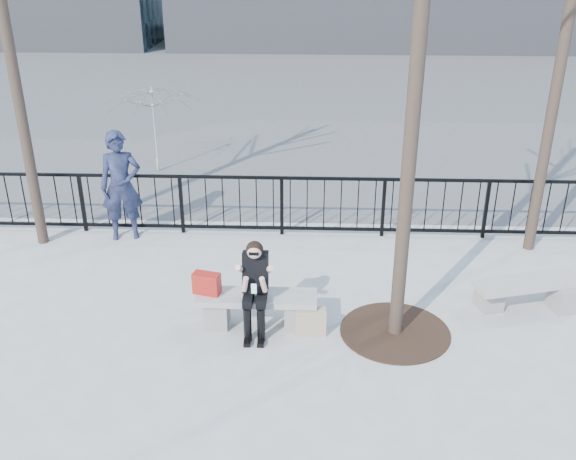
{
  "coord_description": "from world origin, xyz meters",
  "views": [
    {
      "loc": [
        0.74,
        -7.52,
        4.96
      ],
      "look_at": [
        0.4,
        0.8,
        1.1
      ],
      "focal_mm": 40.0,
      "sensor_mm": 36.0,
      "label": 1
    }
  ],
  "objects_px": {
    "bench_main": "(257,307)",
    "seated_woman": "(255,289)",
    "bench_second": "(527,291)",
    "standing_man": "(121,186)"
  },
  "relations": [
    {
      "from": "bench_main",
      "to": "standing_man",
      "type": "relative_size",
      "value": 0.84
    },
    {
      "from": "bench_second",
      "to": "bench_main",
      "type": "bearing_deg",
      "value": 173.17
    },
    {
      "from": "seated_woman",
      "to": "standing_man",
      "type": "distance_m",
      "value": 3.91
    },
    {
      "from": "bench_second",
      "to": "standing_man",
      "type": "bearing_deg",
      "value": 145.73
    },
    {
      "from": "standing_man",
      "to": "bench_main",
      "type": "bearing_deg",
      "value": -61.72
    },
    {
      "from": "bench_main",
      "to": "bench_second",
      "type": "relative_size",
      "value": 1.05
    },
    {
      "from": "bench_main",
      "to": "bench_second",
      "type": "height_order",
      "value": "bench_main"
    },
    {
      "from": "bench_main",
      "to": "seated_woman",
      "type": "height_order",
      "value": "seated_woman"
    },
    {
      "from": "bench_main",
      "to": "seated_woman",
      "type": "bearing_deg",
      "value": -90.0
    },
    {
      "from": "seated_woman",
      "to": "standing_man",
      "type": "bearing_deg",
      "value": 131.43
    }
  ]
}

